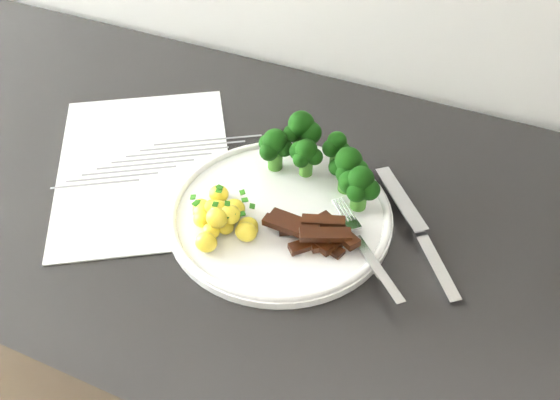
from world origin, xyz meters
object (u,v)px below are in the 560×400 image
at_px(beef_strips, 314,232).
at_px(knife, 425,245).
at_px(plate, 280,214).
at_px(broccoli, 321,156).
at_px(potatoes, 223,218).
at_px(counter, 243,378).
at_px(fork, 368,253).
at_px(recipe_paper, 145,165).

relative_size(beef_strips, knife, 0.64).
relative_size(plate, knife, 1.51).
distance_m(broccoli, potatoes, 0.14).
height_order(counter, potatoes, potatoes).
bearing_deg(broccoli, fork, -45.97).
distance_m(beef_strips, fork, 0.06).
xyz_separation_m(counter, fork, (0.19, -0.04, 0.45)).
xyz_separation_m(plate, beef_strips, (0.05, -0.02, 0.01)).
bearing_deg(potatoes, knife, 16.81).
relative_size(recipe_paper, beef_strips, 3.37).
distance_m(beef_strips, knife, 0.12).
bearing_deg(recipe_paper, knife, 0.89).
height_order(recipe_paper, fork, fork).
height_order(potatoes, beef_strips, potatoes).
distance_m(plate, beef_strips, 0.06).
distance_m(recipe_paper, fork, 0.32).
distance_m(broccoli, knife, 0.16).
bearing_deg(knife, fork, -140.04).
xyz_separation_m(broccoli, knife, (0.15, -0.05, -0.04)).
bearing_deg(broccoli, counter, -147.32).
bearing_deg(fork, knife, 39.96).
relative_size(counter, potatoes, 23.93).
height_order(broccoli, potatoes, broccoli).
distance_m(plate, broccoli, 0.09).
relative_size(fork, knife, 0.71).
height_order(counter, broccoli, broccoli).
xyz_separation_m(potatoes, knife, (0.22, 0.07, -0.01)).
relative_size(potatoes, fork, 0.78).
distance_m(fork, knife, 0.07).
bearing_deg(potatoes, broccoli, 58.62).
bearing_deg(counter, plate, -8.22).
bearing_deg(potatoes, plate, 42.34).
relative_size(counter, knife, 13.23).
bearing_deg(broccoli, beef_strips, -72.52).
height_order(recipe_paper, broccoli, broccoli).
xyz_separation_m(counter, recipe_paper, (-0.12, 0.00, 0.44)).
xyz_separation_m(recipe_paper, knife, (0.37, 0.01, 0.01)).
bearing_deg(fork, recipe_paper, 172.97).
distance_m(counter, broccoli, 0.50).
bearing_deg(counter, knife, 2.17).
bearing_deg(fork, beef_strips, 177.00).
xyz_separation_m(counter, knife, (0.24, 0.01, 0.44)).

